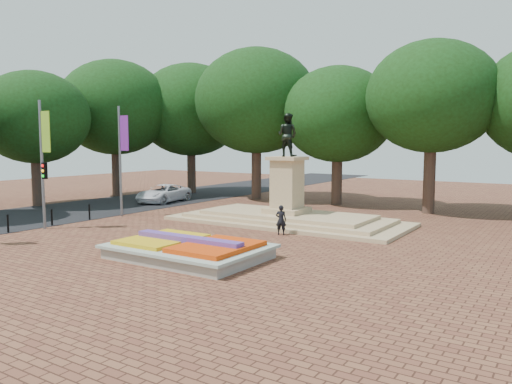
{
  "coord_description": "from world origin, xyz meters",
  "views": [
    {
      "loc": [
        14.29,
        -17.4,
        4.79
      ],
      "look_at": [
        0.46,
        3.94,
        2.2
      ],
      "focal_mm": 35.0,
      "sensor_mm": 36.0,
      "label": 1
    }
  ],
  "objects_px": {
    "monument": "(287,208)",
    "pedestrian": "(281,220)",
    "flower_bed": "(189,249)",
    "van": "(163,193)"
  },
  "relations": [
    {
      "from": "flower_bed",
      "to": "van",
      "type": "distance_m",
      "value": 19.55
    },
    {
      "from": "monument",
      "to": "pedestrian",
      "type": "bearing_deg",
      "value": -65.05
    },
    {
      "from": "flower_bed",
      "to": "pedestrian",
      "type": "relative_size",
      "value": 4.09
    },
    {
      "from": "flower_bed",
      "to": "monument",
      "type": "relative_size",
      "value": 0.45
    },
    {
      "from": "van",
      "to": "pedestrian",
      "type": "relative_size",
      "value": 3.25
    },
    {
      "from": "monument",
      "to": "pedestrian",
      "type": "distance_m",
      "value": 3.86
    },
    {
      "from": "flower_bed",
      "to": "monument",
      "type": "xyz_separation_m",
      "value": [
        -1.03,
        10.0,
        0.5
      ]
    },
    {
      "from": "flower_bed",
      "to": "van",
      "type": "relative_size",
      "value": 1.26
    },
    {
      "from": "monument",
      "to": "van",
      "type": "xyz_separation_m",
      "value": [
        -13.14,
        3.47,
        -0.19
      ]
    },
    {
      "from": "monument",
      "to": "flower_bed",
      "type": "bearing_deg",
      "value": -84.13
    }
  ]
}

